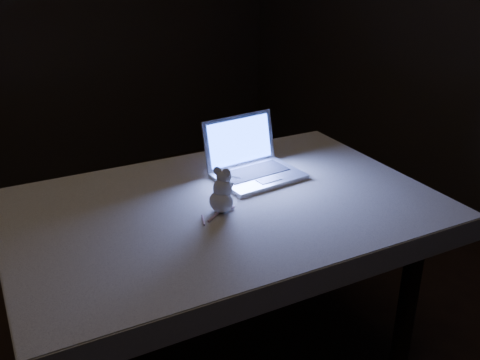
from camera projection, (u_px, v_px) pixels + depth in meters
table at (225, 292)px, 2.30m from camera, size 1.68×1.19×0.84m
tablecloth at (227, 210)px, 2.18m from camera, size 1.75×1.23×0.10m
laptop at (259, 152)px, 2.30m from camera, size 0.37×0.32×0.25m
plush_mouse at (221, 191)px, 2.02m from camera, size 0.13×0.13×0.18m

